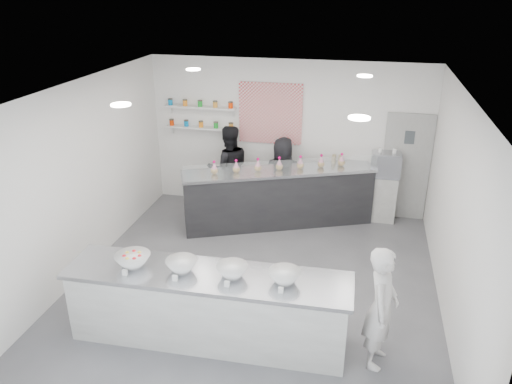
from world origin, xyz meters
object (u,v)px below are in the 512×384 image
prep_counter (208,307)px  woman_prep (381,308)px  staff_left (229,169)px  staff_right (283,177)px  espresso_ledge (363,196)px  espresso_machine (386,164)px  back_bar (279,198)px

prep_counter → woman_prep: size_ratio=2.29×
prep_counter → woman_prep: (2.13, 0.04, 0.30)m
staff_left → staff_right: (1.09, 0.02, -0.09)m
espresso_ledge → woman_prep: 4.11m
prep_counter → espresso_ledge: (1.84, 4.13, -0.02)m
staff_left → woman_prep: bearing=102.8°
espresso_machine → woman_prep: 4.10m
espresso_ledge → staff_right: size_ratio=0.80×
espresso_machine → prep_counter: bearing=-118.2°
espresso_ledge → espresso_machine: espresso_machine is taller
back_bar → espresso_ledge: back_bar is taller
staff_right → back_bar: bearing=86.3°
back_bar → espresso_machine: (1.92, 0.65, 0.59)m
staff_left → staff_right: size_ratio=1.11×
prep_counter → woman_prep: bearing=-0.3°
staff_right → woman_prep: bearing=110.6°
espresso_ledge → staff_left: staff_left is taller
prep_counter → staff_left: size_ratio=2.05×
prep_counter → staff_left: bearing=100.2°
prep_counter → woman_prep: woman_prep is taller
back_bar → espresso_ledge: bearing=-0.2°
espresso_ledge → staff_right: 1.61m
espresso_ledge → espresso_machine: size_ratio=2.29×
espresso_ledge → staff_left: 2.69m
prep_counter → staff_right: (0.28, 3.95, 0.30)m
espresso_machine → staff_right: 1.97m
back_bar → woman_prep: bearing=-84.5°
prep_counter → espresso_ledge: size_ratio=2.86×
prep_counter → staff_right: 3.97m
back_bar → staff_left: bearing=135.0°
prep_counter → espresso_machine: (2.21, 4.13, 0.66)m
prep_counter → back_bar: back_bar is taller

